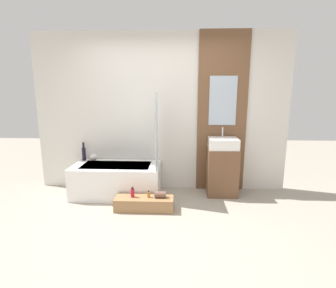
{
  "coord_description": "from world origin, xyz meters",
  "views": [
    {
      "loc": [
        0.31,
        -2.79,
        1.7
      ],
      "look_at": [
        0.16,
        0.71,
        0.96
      ],
      "focal_mm": 28.0,
      "sensor_mm": 36.0,
      "label": 1
    }
  ],
  "objects_px": {
    "bottle_soap_secondary": "(149,194)",
    "bathtub": "(117,180)",
    "sink": "(223,143)",
    "vase_tall_dark": "(84,153)",
    "wooden_step_bench": "(144,203)",
    "bottle_soap_primary": "(133,193)",
    "vase_round_light": "(93,157)"
  },
  "relations": [
    {
      "from": "wooden_step_bench",
      "to": "bottle_soap_primary",
      "type": "xyz_separation_m",
      "value": [
        -0.17,
        -0.0,
        0.16
      ]
    },
    {
      "from": "vase_tall_dark",
      "to": "bottle_soap_primary",
      "type": "distance_m",
      "value": 1.28
    },
    {
      "from": "bathtub",
      "to": "bottle_soap_primary",
      "type": "bearing_deg",
      "value": -55.83
    },
    {
      "from": "sink",
      "to": "wooden_step_bench",
      "type": "bearing_deg",
      "value": -152.35
    },
    {
      "from": "wooden_step_bench",
      "to": "bottle_soap_secondary",
      "type": "height_order",
      "value": "bottle_soap_secondary"
    },
    {
      "from": "sink",
      "to": "vase_tall_dark",
      "type": "relative_size",
      "value": 1.46
    },
    {
      "from": "vase_round_light",
      "to": "bathtub",
      "type": "bearing_deg",
      "value": -27.78
    },
    {
      "from": "wooden_step_bench",
      "to": "sink",
      "type": "relative_size",
      "value": 1.84
    },
    {
      "from": "sink",
      "to": "bottle_soap_primary",
      "type": "xyz_separation_m",
      "value": [
        -1.35,
        -0.62,
        -0.6
      ]
    },
    {
      "from": "wooden_step_bench",
      "to": "sink",
      "type": "distance_m",
      "value": 1.54
    },
    {
      "from": "bottle_soap_secondary",
      "to": "bathtub",
      "type": "bearing_deg",
      "value": 138.48
    },
    {
      "from": "bottle_soap_secondary",
      "to": "sink",
      "type": "bearing_deg",
      "value": 28.94
    },
    {
      "from": "sink",
      "to": "bottle_soap_secondary",
      "type": "height_order",
      "value": "sink"
    },
    {
      "from": "wooden_step_bench",
      "to": "vase_round_light",
      "type": "relative_size",
      "value": 7.05
    },
    {
      "from": "bottle_soap_primary",
      "to": "bottle_soap_secondary",
      "type": "relative_size",
      "value": 1.47
    },
    {
      "from": "wooden_step_bench",
      "to": "bottle_soap_primary",
      "type": "relative_size",
      "value": 5.62
    },
    {
      "from": "vase_round_light",
      "to": "bottle_soap_secondary",
      "type": "distance_m",
      "value": 1.3
    },
    {
      "from": "vase_tall_dark",
      "to": "vase_round_light",
      "type": "distance_m",
      "value": 0.18
    },
    {
      "from": "sink",
      "to": "bottle_soap_primary",
      "type": "height_order",
      "value": "sink"
    },
    {
      "from": "bathtub",
      "to": "vase_round_light",
      "type": "relative_size",
      "value": 11.71
    },
    {
      "from": "vase_tall_dark",
      "to": "bottle_soap_primary",
      "type": "bearing_deg",
      "value": -38.81
    },
    {
      "from": "vase_tall_dark",
      "to": "vase_round_light",
      "type": "relative_size",
      "value": 2.62
    },
    {
      "from": "bottle_soap_primary",
      "to": "vase_round_light",
      "type": "bearing_deg",
      "value": 136.7
    },
    {
      "from": "bathtub",
      "to": "vase_tall_dark",
      "type": "relative_size",
      "value": 4.47
    },
    {
      "from": "sink",
      "to": "bottle_soap_secondary",
      "type": "xyz_separation_m",
      "value": [
        -1.12,
        -0.62,
        -0.62
      ]
    },
    {
      "from": "vase_tall_dark",
      "to": "bottle_soap_primary",
      "type": "height_order",
      "value": "vase_tall_dark"
    },
    {
      "from": "wooden_step_bench",
      "to": "sink",
      "type": "xyz_separation_m",
      "value": [
        1.19,
        0.62,
        0.76
      ]
    },
    {
      "from": "bathtub",
      "to": "bottle_soap_secondary",
      "type": "distance_m",
      "value": 0.77
    },
    {
      "from": "bathtub",
      "to": "sink",
      "type": "bearing_deg",
      "value": 3.82
    },
    {
      "from": "bottle_soap_secondary",
      "to": "bottle_soap_primary",
      "type": "bearing_deg",
      "value": -180.0
    },
    {
      "from": "bathtub",
      "to": "bottle_soap_secondary",
      "type": "xyz_separation_m",
      "value": [
        0.57,
        -0.51,
        -0.03
      ]
    },
    {
      "from": "wooden_step_bench",
      "to": "vase_tall_dark",
      "type": "bearing_deg",
      "value": 145.59
    }
  ]
}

